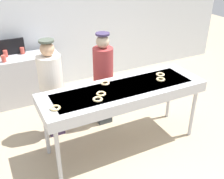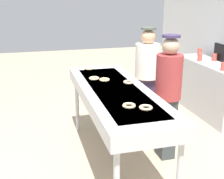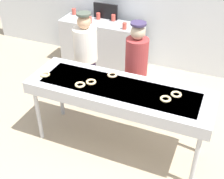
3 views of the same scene
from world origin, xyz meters
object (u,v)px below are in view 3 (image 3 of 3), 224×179
object	(u,v)px
paper_cup_2	(90,20)
prep_counter	(102,44)
paper_cup_1	(125,26)
paper_cup_4	(74,12)
plain_donut_2	(176,94)
fryer_conveyor	(119,93)
plain_donut_0	(91,82)
plain_donut_5	(165,99)
plain_donut_4	(45,75)
menu_display	(106,11)
plain_donut_1	(112,75)
paper_cup_3	(98,16)
plain_donut_3	(80,85)
worker_baker	(136,69)
worker_assistant	(86,55)
paper_cup_0	(113,18)

from	to	relation	value
paper_cup_2	prep_counter	bearing A→B (deg)	34.36
paper_cup_1	paper_cup_4	world-z (taller)	same
plain_donut_2	prep_counter	world-z (taller)	plain_donut_2
fryer_conveyor	paper_cup_4	distance (m)	2.85
plain_donut_0	plain_donut_2	distance (m)	1.06
paper_cup_2	plain_donut_0	bearing A→B (deg)	-63.28
plain_donut_5	paper_cup_4	distance (m)	3.29
plain_donut_5	plain_donut_0	bearing A→B (deg)	-179.57
fryer_conveyor	paper_cup_2	xyz separation A→B (m)	(-1.34, 1.90, 0.08)
plain_donut_4	fryer_conveyor	bearing A→B (deg)	6.49
plain_donut_0	menu_display	size ratio (longest dim) A/B	0.27
plain_donut_2	plain_donut_4	bearing A→B (deg)	-172.71
plain_donut_1	paper_cup_3	size ratio (longest dim) A/B	1.08
plain_donut_3	plain_donut_5	bearing A→B (deg)	6.41
plain_donut_4	paper_cup_4	xyz separation A→B (m)	(-0.83, 2.30, -0.01)
prep_counter	plain_donut_1	bearing A→B (deg)	-61.50
fryer_conveyor	paper_cup_1	world-z (taller)	paper_cup_1
menu_display	plain_donut_5	bearing A→B (deg)	-52.13
plain_donut_0	paper_cup_3	xyz separation A→B (m)	(-0.91, 2.19, -0.01)
plain_donut_0	paper_cup_1	size ratio (longest dim) A/B	1.08
plain_donut_4	worker_baker	size ratio (longest dim) A/B	0.08
plain_donut_0	plain_donut_3	distance (m)	0.15
plain_donut_5	menu_display	size ratio (longest dim) A/B	0.27
worker_assistant	paper_cup_2	world-z (taller)	worker_assistant
plain_donut_1	plain_donut_3	world-z (taller)	same
plain_donut_0	plain_donut_5	size ratio (longest dim) A/B	1.00
prep_counter	paper_cup_1	distance (m)	0.75
plain_donut_1	prep_counter	size ratio (longest dim) A/B	0.08
plain_donut_1	plain_donut_2	distance (m)	0.88
paper_cup_4	plain_donut_3	bearing A→B (deg)	-59.59
plain_donut_2	worker_assistant	world-z (taller)	worker_assistant
paper_cup_0	plain_donut_1	bearing A→B (deg)	-67.87
plain_donut_5	paper_cup_3	distance (m)	2.87
plain_donut_5	paper_cup_0	bearing A→B (deg)	125.45
worker_baker	paper_cup_2	world-z (taller)	worker_baker
fryer_conveyor	plain_donut_4	distance (m)	1.01
plain_donut_0	plain_donut_1	world-z (taller)	same
paper_cup_3	paper_cup_2	bearing A→B (deg)	-103.98
prep_counter	paper_cup_2	size ratio (longest dim) A/B	13.30
paper_cup_1	paper_cup_4	bearing A→B (deg)	165.51
plain_donut_2	paper_cup_2	distance (m)	2.71
plain_donut_2	plain_donut_5	bearing A→B (deg)	-124.40
plain_donut_3	plain_donut_5	size ratio (longest dim) A/B	1.00
plain_donut_1	prep_counter	bearing A→B (deg)	118.50
paper_cup_4	prep_counter	bearing A→B (deg)	-13.74
paper_cup_4	plain_donut_0	bearing A→B (deg)	-56.55
plain_donut_0	prep_counter	size ratio (longest dim) A/B	0.08
fryer_conveyor	plain_donut_3	size ratio (longest dim) A/B	17.88
paper_cup_4	paper_cup_0	bearing A→B (deg)	-1.07
plain_donut_2	worker_baker	distance (m)	0.90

